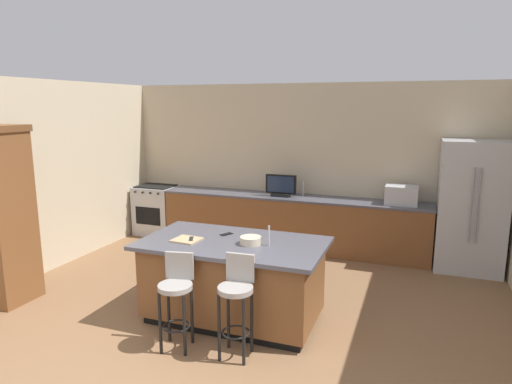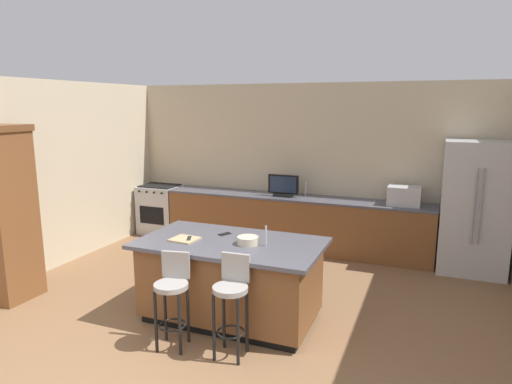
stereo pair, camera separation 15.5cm
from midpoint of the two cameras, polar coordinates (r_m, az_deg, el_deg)
name	(u,v)px [view 1 (the left image)]	position (r m, az deg, el deg)	size (l,w,h in m)	color
wall_back	(303,165)	(7.75, 5.43, 3.40)	(6.80, 0.12, 2.77)	beige
wall_left	(43,177)	(7.18, -26.08, 1.70)	(0.12, 5.50, 2.77)	beige
counter_back	(291,222)	(7.60, 3.89, -3.89)	(4.52, 0.62, 0.90)	brown
kitchen_island	(233,280)	(5.15, -3.82, -11.08)	(2.04, 1.15, 0.92)	black
refrigerator	(471,207)	(7.17, 25.18, -1.69)	(0.92, 0.76, 1.91)	#B7BABF
range_oven	(157,210)	(8.68, -13.03, -2.21)	(0.73, 0.63, 0.92)	#B7BABF
cabinet_tower	(0,212)	(6.28, -30.40, -2.23)	(0.62, 0.62, 2.18)	brown
microwave	(401,195)	(7.19, 17.45, -0.38)	(0.48, 0.36, 0.29)	#B7BABF
tv_monitor	(281,186)	(7.46, 2.60, 0.71)	(0.52, 0.16, 0.37)	black
sink_faucet_back	(303,189)	(7.52, 5.42, 0.39)	(0.02, 0.02, 0.24)	#B2B2B7
sink_faucet_island	(269,236)	(4.81, 0.73, -5.58)	(0.02, 0.02, 0.22)	#B2B2B7
bar_stool_left	(177,293)	(4.63, -11.05, -12.53)	(0.34, 0.36, 0.96)	gray
bar_stool_right	(237,297)	(4.40, -3.51, -13.19)	(0.34, 0.35, 1.00)	gray
fruit_bowl	(251,240)	(4.88, -1.59, -6.20)	(0.23, 0.23, 0.08)	beige
cell_phone	(226,234)	(5.26, -4.64, -5.38)	(0.07, 0.15, 0.01)	black
tv_remote	(191,239)	(5.08, -9.13, -6.00)	(0.04, 0.17, 0.02)	black
cutting_board	(187,240)	(5.09, -9.70, -6.02)	(0.29, 0.26, 0.02)	tan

